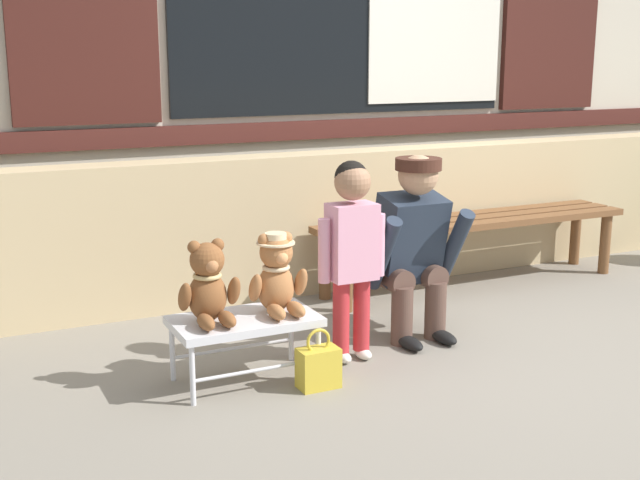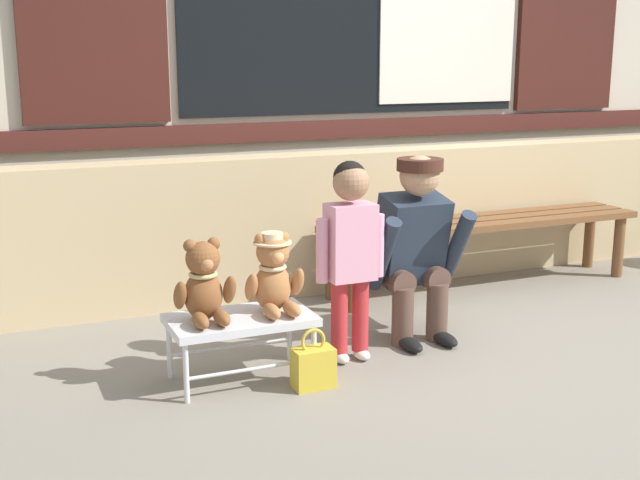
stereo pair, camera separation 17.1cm
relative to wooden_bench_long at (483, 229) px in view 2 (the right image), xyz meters
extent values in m
plane|color=gray|center=(-0.50, -1.06, -0.37)|extent=(60.00, 60.00, 0.00)
cube|color=tan|center=(-0.50, 0.37, 0.05)|extent=(7.68, 0.25, 0.85)
cube|color=#471E19|center=(-0.50, 0.77, 0.58)|extent=(7.21, 0.04, 0.12)
cube|color=black|center=(-0.50, 0.78, 1.38)|extent=(2.40, 0.03, 1.40)
cube|color=silver|center=(0.18, 0.76, 1.38)|extent=(1.05, 0.02, 1.29)
cube|color=#3D1914|center=(1.18, 0.77, 1.38)|extent=(0.84, 0.05, 1.43)
cube|color=brown|center=(0.00, -0.14, 0.05)|extent=(2.10, 0.11, 0.04)
cube|color=brown|center=(0.00, 0.00, 0.05)|extent=(2.10, 0.11, 0.04)
cube|color=brown|center=(0.00, 0.14, 0.05)|extent=(2.10, 0.11, 0.04)
cylinder|color=brown|center=(-0.97, -0.14, -0.17)|extent=(0.07, 0.07, 0.40)
cylinder|color=brown|center=(-0.97, 0.14, -0.17)|extent=(0.07, 0.07, 0.40)
cylinder|color=brown|center=(0.97, -0.14, -0.17)|extent=(0.07, 0.07, 0.40)
cylinder|color=brown|center=(0.97, 0.14, -0.17)|extent=(0.07, 0.07, 0.40)
cube|color=silver|center=(-1.85, -0.85, -0.09)|extent=(0.64, 0.36, 0.04)
cylinder|color=silver|center=(-2.14, -1.00, -0.24)|extent=(0.02, 0.02, 0.26)
cylinder|color=silver|center=(-2.14, -0.70, -0.24)|extent=(0.02, 0.02, 0.26)
cylinder|color=silver|center=(-1.56, -1.00, -0.24)|extent=(0.02, 0.02, 0.26)
cylinder|color=silver|center=(-1.56, -0.70, -0.24)|extent=(0.02, 0.02, 0.26)
cylinder|color=silver|center=(-1.85, -1.00, -0.27)|extent=(0.58, 0.02, 0.02)
cylinder|color=silver|center=(-1.85, -0.70, -0.27)|extent=(0.58, 0.02, 0.02)
ellipsoid|color=brown|center=(-2.01, -0.83, 0.04)|extent=(0.17, 0.14, 0.22)
sphere|color=brown|center=(-2.01, -0.84, 0.20)|extent=(0.15, 0.15, 0.15)
sphere|color=#AE6E42|center=(-2.01, -0.90, 0.19)|extent=(0.06, 0.06, 0.06)
sphere|color=brown|center=(-2.07, -0.83, 0.26)|extent=(0.06, 0.06, 0.06)
ellipsoid|color=brown|center=(-2.12, -0.86, 0.06)|extent=(0.06, 0.11, 0.16)
ellipsoid|color=brown|center=(-2.06, -0.95, -0.04)|extent=(0.06, 0.15, 0.06)
sphere|color=brown|center=(-1.96, -0.83, 0.26)|extent=(0.06, 0.06, 0.06)
ellipsoid|color=brown|center=(-1.90, -0.86, 0.06)|extent=(0.06, 0.11, 0.16)
ellipsoid|color=brown|center=(-1.97, -0.95, -0.04)|extent=(0.06, 0.15, 0.06)
torus|color=#D6B775|center=(-2.01, -0.84, 0.13)|extent=(0.13, 0.13, 0.02)
ellipsoid|color=#A86B3D|center=(-1.69, -0.83, 0.04)|extent=(0.17, 0.14, 0.22)
sphere|color=#A86B3D|center=(-1.69, -0.84, 0.20)|extent=(0.15, 0.15, 0.15)
sphere|color=#E1955B|center=(-1.69, -0.90, 0.19)|extent=(0.06, 0.06, 0.06)
sphere|color=#A86B3D|center=(-1.75, -0.83, 0.26)|extent=(0.06, 0.06, 0.06)
ellipsoid|color=#A86B3D|center=(-1.80, -0.86, 0.06)|extent=(0.06, 0.11, 0.16)
ellipsoid|color=#A86B3D|center=(-1.74, -0.95, -0.04)|extent=(0.06, 0.15, 0.06)
sphere|color=#A86B3D|center=(-1.64, -0.83, 0.26)|extent=(0.06, 0.06, 0.06)
ellipsoid|color=#A86B3D|center=(-1.58, -0.86, 0.06)|extent=(0.06, 0.11, 0.16)
ellipsoid|color=#A86B3D|center=(-1.65, -0.95, -0.04)|extent=(0.06, 0.15, 0.06)
torus|color=beige|center=(-1.69, -0.84, 0.13)|extent=(0.13, 0.13, 0.02)
cylinder|color=beige|center=(-1.69, -0.84, 0.24)|extent=(0.17, 0.17, 0.01)
cylinder|color=beige|center=(-1.69, -0.84, 0.27)|extent=(0.10, 0.10, 0.04)
cylinder|color=#B7282D|center=(-1.35, -0.82, -0.15)|extent=(0.08, 0.08, 0.36)
ellipsoid|color=silver|center=(-1.35, -0.84, -0.35)|extent=(0.07, 0.12, 0.05)
cylinder|color=#B7282D|center=(-1.24, -0.82, -0.15)|extent=(0.08, 0.08, 0.36)
ellipsoid|color=silver|center=(-1.24, -0.84, -0.35)|extent=(0.07, 0.12, 0.05)
cube|color=pink|center=(-1.30, -0.82, 0.21)|extent=(0.22, 0.15, 0.36)
cylinder|color=pink|center=(-1.44, -0.82, 0.18)|extent=(0.06, 0.06, 0.30)
cylinder|color=pink|center=(-1.15, -0.82, 0.18)|extent=(0.06, 0.06, 0.30)
sphere|color=#9E7051|center=(-1.30, -0.82, 0.49)|extent=(0.17, 0.17, 0.17)
sphere|color=black|center=(-1.30, -0.80, 0.51)|extent=(0.16, 0.16, 0.16)
cylinder|color=brown|center=(-0.97, -0.74, -0.22)|extent=(0.11, 0.11, 0.30)
cylinder|color=brown|center=(-0.97, -0.60, -0.05)|extent=(0.13, 0.32, 0.13)
ellipsoid|color=black|center=(-0.97, -0.82, -0.34)|extent=(0.09, 0.20, 0.06)
cylinder|color=brown|center=(-0.77, -0.74, -0.22)|extent=(0.11, 0.11, 0.30)
cylinder|color=brown|center=(-0.77, -0.60, -0.05)|extent=(0.13, 0.32, 0.13)
ellipsoid|color=black|center=(-0.77, -0.82, -0.34)|extent=(0.09, 0.20, 0.06)
cube|color=#232D3D|center=(-0.87, -0.63, 0.15)|extent=(0.32, 0.30, 0.47)
cylinder|color=#232D3D|center=(-1.08, -0.73, 0.11)|extent=(0.08, 0.28, 0.40)
cylinder|color=#232D3D|center=(-0.66, -0.73, 0.11)|extent=(0.08, 0.28, 0.40)
sphere|color=tan|center=(-0.87, -0.70, 0.48)|extent=(0.20, 0.20, 0.20)
cylinder|color=#422319|center=(-0.87, -0.70, 0.53)|extent=(0.23, 0.23, 0.06)
cube|color=brown|center=(-0.68, -0.54, 0.01)|extent=(0.10, 0.22, 0.16)
cube|color=gold|center=(-1.59, -1.06, -0.28)|extent=(0.18, 0.11, 0.18)
torus|color=gold|center=(-1.59, -1.06, -0.16)|extent=(0.11, 0.01, 0.11)
camera|label=1|loc=(-3.07, -4.13, 1.06)|focal=46.37mm
camera|label=2|loc=(-2.91, -4.20, 1.06)|focal=46.37mm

